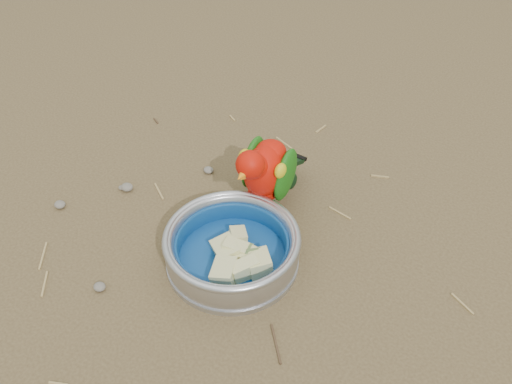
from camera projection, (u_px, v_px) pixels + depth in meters
The scene contains 6 objects.
ground at pixel (214, 282), 0.88m from camera, with size 60.00×60.00×0.00m, color brown.
food_bowl at pixel (233, 259), 0.91m from camera, with size 0.21×0.21×0.02m, color #B2B2BA.
bowl_wall at pixel (232, 246), 0.89m from camera, with size 0.21×0.21×0.04m, color #B2B2BA, non-canonical shape.
fruit_wedges at pixel (232, 249), 0.89m from camera, with size 0.13×0.13×0.03m, color beige, non-canonical shape.
lory_parrot at pixel (265, 177), 0.95m from camera, with size 0.09×0.18×0.15m, color red, non-canonical shape.
ground_debris at pixel (262, 267), 0.90m from camera, with size 0.90×0.80×0.01m, color #A48752, non-canonical shape.
Camera 1 is at (0.37, -0.44, 0.69)m, focal length 40.00 mm.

